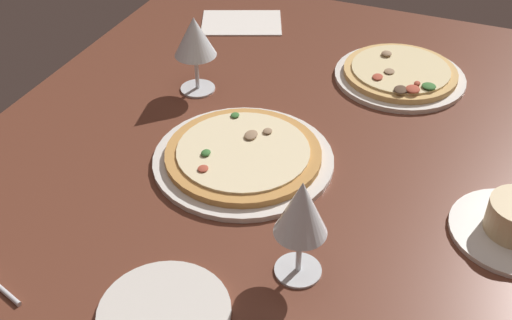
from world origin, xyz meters
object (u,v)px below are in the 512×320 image
(wine_glass_far, at_px, (195,39))
(wine_glass_near, at_px, (301,211))
(pizza_side, at_px, (400,74))
(paper_menu, at_px, (242,23))
(side_plate, at_px, (164,313))
(pizza_main, at_px, (243,156))

(wine_glass_far, distance_m, wine_glass_near, 0.52)
(wine_glass_near, bearing_deg, pizza_side, 178.09)
(wine_glass_near, relative_size, paper_menu, 0.86)
(wine_glass_near, xyz_separation_m, side_plate, (0.14, -0.14, -0.11))
(side_plate, bearing_deg, wine_glass_far, -158.03)
(pizza_side, xyz_separation_m, side_plate, (0.71, -0.15, -0.01))
(pizza_main, xyz_separation_m, wine_glass_far, (-0.18, -0.18, 0.10))
(paper_menu, bearing_deg, side_plate, -5.67)
(pizza_main, bearing_deg, wine_glass_far, -135.84)
(pizza_main, distance_m, side_plate, 0.34)
(pizza_side, bearing_deg, side_plate, -12.25)
(pizza_main, bearing_deg, side_plate, 5.60)
(wine_glass_far, bearing_deg, pizza_side, 117.79)
(wine_glass_far, height_order, paper_menu, wine_glass_far)
(wine_glass_near, height_order, paper_menu, wine_glass_near)
(pizza_main, xyz_separation_m, wine_glass_near, (0.20, 0.17, 0.10))
(wine_glass_far, relative_size, paper_menu, 0.83)
(wine_glass_near, bearing_deg, wine_glass_far, -137.96)
(paper_menu, bearing_deg, pizza_main, 1.30)
(pizza_main, distance_m, paper_menu, 0.54)
(wine_glass_far, xyz_separation_m, paper_menu, (-0.31, -0.04, -0.11))
(pizza_side, height_order, wine_glass_near, wine_glass_near)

